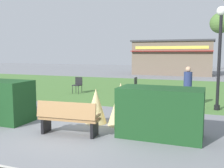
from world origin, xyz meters
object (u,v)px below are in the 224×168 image
park_bench (68,118)px  tree_right_bg (220,24)px  food_kiosk (173,57)px  parked_car_west_slot (164,65)px  cafe_chair_center (134,84)px  cafe_chair_east (78,84)px  lamppost_mid (220,45)px  person_strolling (188,86)px

park_bench → tree_right_bg: size_ratio=0.23×
food_kiosk → tree_right_bg: tree_right_bg is taller
food_kiosk → parked_car_west_slot: (-2.06, 6.84, -1.13)m
park_bench → parked_car_west_slot: parked_car_west_slot is taller
park_bench → cafe_chair_center: size_ratio=1.95×
cafe_chair_east → lamppost_mid: bearing=-15.1°
cafe_chair_center → person_strolling: bearing=-42.4°
parked_car_west_slot → food_kiosk: bearing=-73.3°
cafe_chair_east → person_strolling: (6.09, -1.75, 0.33)m
cafe_chair_center → person_strolling: size_ratio=0.53×
park_bench → tree_right_bg: (4.39, 33.43, 5.76)m
food_kiosk → cafe_chair_east: bearing=-101.8°
cafe_chair_center → parked_car_west_slot: 20.73m
park_bench → cafe_chair_east: bearing=116.4°
cafe_chair_east → person_strolling: 6.34m
cafe_chair_east → person_strolling: bearing=-16.0°
lamppost_mid → person_strolling: size_ratio=2.37×
park_bench → cafe_chair_east: 7.63m
food_kiosk → cafe_chair_east: 15.31m
park_bench → food_kiosk: 21.81m
cafe_chair_east → person_strolling: person_strolling is taller
cafe_chair_east → cafe_chair_center: bearing=21.1°
park_bench → cafe_chair_east: (-3.39, 6.84, 0.05)m
food_kiosk → person_strolling: bearing=-80.0°
cafe_chair_east → food_kiosk: bearing=78.2°
park_bench → food_kiosk: (-0.26, 21.77, 1.29)m
park_bench → cafe_chair_center: bearing=93.3°
tree_right_bg → cafe_chair_east: bearing=-106.3°
food_kiosk → cafe_chair_east: food_kiosk is taller
food_kiosk → parked_car_west_slot: 7.23m
lamppost_mid → parked_car_west_slot: lamppost_mid is taller
lamppost_mid → person_strolling: lamppost_mid is taller
cafe_chair_center → tree_right_bg: 26.55m
person_strolling → parked_car_west_slot: size_ratio=0.39×
cafe_chair_east → person_strolling: size_ratio=0.53×
park_bench → cafe_chair_center: 7.98m
cafe_chair_center → parked_car_west_slot: parked_car_west_slot is taller
cafe_chair_east → tree_right_bg: bearing=73.7°
lamppost_mid → parked_car_west_slot: size_ratio=0.92×
cafe_chair_east → parked_car_west_slot: (1.07, 21.78, 0.12)m
park_bench → lamppost_mid: (3.85, 4.88, 2.05)m
person_strolling → cafe_chair_center: bearing=-17.5°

